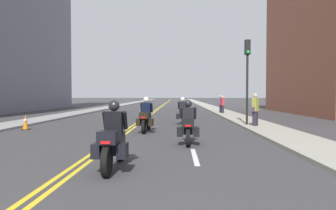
{
  "coord_description": "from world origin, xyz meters",
  "views": [
    {
      "loc": [
        2.42,
        -0.77,
        1.74
      ],
      "look_at": [
        1.96,
        14.41,
        1.25
      ],
      "focal_mm": 33.36,
      "sensor_mm": 36.0,
      "label": 1
    }
  ],
  "objects_px": {
    "motorcycle_2": "(146,118)",
    "pedestrian_1": "(255,110)",
    "pedestrian_2": "(222,105)",
    "motorcycle_3": "(183,113)",
    "motorcycle_1": "(188,126)",
    "traffic_light_near": "(247,67)",
    "motorcycle_0": "(113,142)",
    "pedestrian_0": "(220,104)",
    "traffic_cone_2": "(25,122)"
  },
  "relations": [
    {
      "from": "motorcycle_2",
      "to": "pedestrian_1",
      "type": "relative_size",
      "value": 1.2
    },
    {
      "from": "motorcycle_3",
      "to": "traffic_cone_2",
      "type": "relative_size",
      "value": 2.79
    },
    {
      "from": "motorcycle_1",
      "to": "traffic_light_near",
      "type": "distance_m",
      "value": 7.49
    },
    {
      "from": "pedestrian_1",
      "to": "motorcycle_0",
      "type": "bearing_deg",
      "value": 7.15
    },
    {
      "from": "motorcycle_0",
      "to": "pedestrian_0",
      "type": "xyz_separation_m",
      "value": [
        5.47,
        21.72,
        0.23
      ]
    },
    {
      "from": "motorcycle_0",
      "to": "traffic_light_near",
      "type": "relative_size",
      "value": 0.48
    },
    {
      "from": "motorcycle_2",
      "to": "motorcycle_3",
      "type": "relative_size",
      "value": 1.02
    },
    {
      "from": "motorcycle_2",
      "to": "traffic_cone_2",
      "type": "xyz_separation_m",
      "value": [
        -6.11,
        0.8,
        -0.28
      ]
    },
    {
      "from": "traffic_light_near",
      "to": "traffic_cone_2",
      "type": "bearing_deg",
      "value": -170.91
    },
    {
      "from": "motorcycle_2",
      "to": "traffic_light_near",
      "type": "xyz_separation_m",
      "value": [
        5.27,
        2.63,
        2.59
      ]
    },
    {
      "from": "pedestrian_0",
      "to": "pedestrian_2",
      "type": "relative_size",
      "value": 1.05
    },
    {
      "from": "traffic_light_near",
      "to": "pedestrian_0",
      "type": "distance_m",
      "value": 12.02
    },
    {
      "from": "motorcycle_2",
      "to": "pedestrian_2",
      "type": "height_order",
      "value": "motorcycle_2"
    },
    {
      "from": "pedestrian_2",
      "to": "motorcycle_1",
      "type": "bearing_deg",
      "value": 148.25
    },
    {
      "from": "pedestrian_0",
      "to": "pedestrian_1",
      "type": "distance_m",
      "value": 12.44
    },
    {
      "from": "motorcycle_3",
      "to": "pedestrian_2",
      "type": "xyz_separation_m",
      "value": [
        3.73,
        9.41,
        0.18
      ]
    },
    {
      "from": "motorcycle_2",
      "to": "pedestrian_0",
      "type": "bearing_deg",
      "value": 72.08
    },
    {
      "from": "motorcycle_0",
      "to": "motorcycle_3",
      "type": "height_order",
      "value": "motorcycle_0"
    },
    {
      "from": "pedestrian_0",
      "to": "traffic_cone_2",
      "type": "bearing_deg",
      "value": 148.03
    },
    {
      "from": "traffic_light_near",
      "to": "motorcycle_1",
      "type": "bearing_deg",
      "value": -119.14
    },
    {
      "from": "traffic_cone_2",
      "to": "motorcycle_1",
      "type": "bearing_deg",
      "value": -28.45
    },
    {
      "from": "motorcycle_3",
      "to": "traffic_cone_2",
      "type": "distance_m",
      "value": 8.59
    },
    {
      "from": "pedestrian_0",
      "to": "motorcycle_0",
      "type": "bearing_deg",
      "value": 174.25
    },
    {
      "from": "traffic_cone_2",
      "to": "pedestrian_0",
      "type": "xyz_separation_m",
      "value": [
        11.56,
        13.6,
        0.51
      ]
    },
    {
      "from": "motorcycle_1",
      "to": "traffic_light_near",
      "type": "xyz_separation_m",
      "value": [
        3.42,
        6.13,
        2.61
      ]
    },
    {
      "from": "motorcycle_3",
      "to": "pedestrian_1",
      "type": "height_order",
      "value": "pedestrian_1"
    },
    {
      "from": "motorcycle_3",
      "to": "pedestrian_2",
      "type": "distance_m",
      "value": 10.13
    },
    {
      "from": "motorcycle_1",
      "to": "motorcycle_2",
      "type": "distance_m",
      "value": 3.97
    },
    {
      "from": "motorcycle_0",
      "to": "motorcycle_1",
      "type": "xyz_separation_m",
      "value": [
        1.87,
        3.8,
        -0.02
      ]
    },
    {
      "from": "traffic_light_near",
      "to": "pedestrian_0",
      "type": "bearing_deg",
      "value": 89.11
    },
    {
      "from": "pedestrian_2",
      "to": "motorcycle_3",
      "type": "bearing_deg",
      "value": 138.73
    },
    {
      "from": "motorcycle_1",
      "to": "pedestrian_0",
      "type": "xyz_separation_m",
      "value": [
        3.6,
        17.92,
        0.25
      ]
    },
    {
      "from": "motorcycle_2",
      "to": "pedestrian_1",
      "type": "height_order",
      "value": "pedestrian_1"
    },
    {
      "from": "traffic_light_near",
      "to": "motorcycle_0",
      "type": "bearing_deg",
      "value": -118.04
    },
    {
      "from": "motorcycle_3",
      "to": "pedestrian_0",
      "type": "relative_size",
      "value": 1.25
    },
    {
      "from": "motorcycle_1",
      "to": "pedestrian_2",
      "type": "relative_size",
      "value": 1.27
    },
    {
      "from": "pedestrian_1",
      "to": "pedestrian_2",
      "type": "height_order",
      "value": "pedestrian_1"
    },
    {
      "from": "motorcycle_3",
      "to": "motorcycle_0",
      "type": "bearing_deg",
      "value": -97.8
    },
    {
      "from": "traffic_light_near",
      "to": "pedestrian_2",
      "type": "xyz_separation_m",
      "value": [
        0.25,
        10.96,
        -2.4
      ]
    },
    {
      "from": "traffic_light_near",
      "to": "pedestrian_2",
      "type": "bearing_deg",
      "value": 88.71
    },
    {
      "from": "motorcycle_3",
      "to": "pedestrian_0",
      "type": "distance_m",
      "value": 10.88
    },
    {
      "from": "motorcycle_0",
      "to": "pedestrian_1",
      "type": "bearing_deg",
      "value": 58.93
    },
    {
      "from": "motorcycle_1",
      "to": "pedestrian_2",
      "type": "height_order",
      "value": "pedestrian_2"
    },
    {
      "from": "pedestrian_0",
      "to": "pedestrian_1",
      "type": "xyz_separation_m",
      "value": [
        0.1,
        -12.44,
        0.05
      ]
    },
    {
      "from": "motorcycle_2",
      "to": "motorcycle_3",
      "type": "height_order",
      "value": "motorcycle_2"
    },
    {
      "from": "motorcycle_2",
      "to": "pedestrian_1",
      "type": "xyz_separation_m",
      "value": [
        5.55,
        1.97,
        0.28
      ]
    },
    {
      "from": "motorcycle_0",
      "to": "pedestrian_2",
      "type": "height_order",
      "value": "pedestrian_2"
    },
    {
      "from": "motorcycle_3",
      "to": "traffic_light_near",
      "type": "distance_m",
      "value": 4.61
    },
    {
      "from": "pedestrian_1",
      "to": "motorcycle_3",
      "type": "bearing_deg",
      "value": -82.12
    },
    {
      "from": "traffic_cone_2",
      "to": "pedestrian_0",
      "type": "height_order",
      "value": "pedestrian_0"
    }
  ]
}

